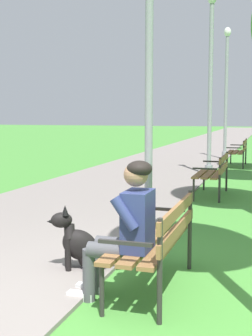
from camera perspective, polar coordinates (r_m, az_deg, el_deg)
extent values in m
plane|color=#478E38|center=(4.09, -3.90, -17.07)|extent=(120.00, 120.00, 0.00)
cube|color=gray|center=(27.74, 10.44, 3.15)|extent=(3.67, 60.00, 0.04)
cube|color=olive|center=(4.46, 0.45, -8.90)|extent=(0.14, 1.50, 0.04)
cube|color=olive|center=(4.41, 2.65, -9.08)|extent=(0.14, 1.50, 0.04)
cube|color=olive|center=(4.37, 4.90, -9.24)|extent=(0.14, 1.50, 0.04)
cube|color=olive|center=(4.31, 6.29, -7.54)|extent=(0.04, 1.50, 0.11)
cube|color=olive|center=(4.27, 6.32, -5.20)|extent=(0.04, 1.50, 0.11)
cylinder|color=#2D2B28|center=(5.16, 2.45, -9.32)|extent=(0.04, 0.04, 0.45)
cylinder|color=#2D2B28|center=(5.01, 7.81, -7.50)|extent=(0.04, 0.04, 0.85)
cube|color=#2D2B28|center=(5.02, 4.68, -5.04)|extent=(0.45, 0.04, 0.03)
cylinder|color=#2D2B28|center=(3.91, -2.97, -14.62)|extent=(0.04, 0.04, 0.45)
cylinder|color=#2D2B28|center=(3.71, 4.14, -12.53)|extent=(0.04, 0.04, 0.85)
cube|color=#2D2B28|center=(3.72, -0.08, -9.16)|extent=(0.45, 0.04, 0.03)
cube|color=olive|center=(9.53, 9.10, -0.66)|extent=(0.14, 1.50, 0.04)
cube|color=olive|center=(9.51, 10.14, -0.69)|extent=(0.14, 1.50, 0.04)
cube|color=olive|center=(9.49, 11.19, -0.73)|extent=(0.14, 1.50, 0.04)
cube|color=olive|center=(9.46, 11.84, 0.09)|extent=(0.04, 1.50, 0.11)
cube|color=olive|center=(9.44, 11.86, 1.17)|extent=(0.04, 1.50, 0.11)
cylinder|color=#2D2B28|center=(10.24, 9.50, -1.43)|extent=(0.04, 0.04, 0.45)
cylinder|color=#2D2B28|center=(10.16, 12.20, -0.42)|extent=(0.04, 0.04, 0.85)
cube|color=#2D2B28|center=(10.17, 10.66, 0.79)|extent=(0.45, 0.04, 0.03)
cylinder|color=#2D2B28|center=(8.89, 8.26, -2.63)|extent=(0.04, 0.04, 0.45)
cylinder|color=#2D2B28|center=(8.80, 11.37, -1.47)|extent=(0.04, 0.04, 0.85)
cube|color=#2D2B28|center=(8.81, 9.59, -0.08)|extent=(0.45, 0.04, 0.03)
cube|color=olive|center=(15.13, 12.58, 1.93)|extent=(0.14, 1.50, 0.04)
cube|color=olive|center=(15.11, 13.24, 1.91)|extent=(0.14, 1.50, 0.04)
cube|color=olive|center=(15.10, 13.90, 1.89)|extent=(0.14, 1.50, 0.04)
cube|color=olive|center=(15.08, 14.32, 2.41)|extent=(0.04, 1.50, 0.11)
cube|color=olive|center=(15.07, 14.34, 3.09)|extent=(0.04, 1.50, 0.11)
cylinder|color=#2D2B28|center=(15.83, 12.69, 1.31)|extent=(0.04, 0.04, 0.45)
cylinder|color=#2D2B28|center=(15.78, 14.44, 1.98)|extent=(0.04, 0.04, 0.85)
cube|color=#2D2B28|center=(15.79, 13.45, 2.75)|extent=(0.45, 0.04, 0.03)
cylinder|color=#2D2B28|center=(14.46, 12.23, 0.84)|extent=(0.04, 0.04, 0.45)
cylinder|color=#2D2B28|center=(14.41, 14.15, 1.57)|extent=(0.04, 0.04, 0.85)
cube|color=#2D2B28|center=(14.41, 13.06, 2.41)|extent=(0.45, 0.04, 0.03)
cylinder|color=#4C4C51|center=(4.25, -0.91, -9.38)|extent=(0.42, 0.14, 0.14)
cylinder|color=#4C4C51|center=(4.39, -3.57, -12.09)|extent=(0.11, 0.11, 0.47)
cube|color=silver|center=(4.49, -4.54, -14.40)|extent=(0.24, 0.09, 0.07)
cylinder|color=#4C4C51|center=(4.07, -1.81, -10.12)|extent=(0.42, 0.14, 0.14)
cylinder|color=#4C4C51|center=(4.21, -4.57, -12.91)|extent=(0.11, 0.11, 0.47)
cube|color=silver|center=(4.31, -5.56, -15.29)|extent=(0.24, 0.09, 0.07)
cube|color=navy|center=(4.03, 1.48, -6.45)|extent=(0.22, 0.36, 0.52)
cylinder|color=navy|center=(4.22, 1.45, -4.49)|extent=(0.25, 0.09, 0.30)
cylinder|color=navy|center=(3.84, -0.20, -5.58)|extent=(0.25, 0.09, 0.30)
sphere|color=#A37556|center=(3.97, 1.22, -0.80)|extent=(0.21, 0.21, 0.21)
ellipsoid|color=black|center=(3.95, 1.64, -0.10)|extent=(0.22, 0.23, 0.14)
ellipsoid|color=black|center=(4.99, -3.84, -10.68)|extent=(0.45, 0.42, 0.32)
ellipsoid|color=black|center=(4.94, -5.61, -9.37)|extent=(0.54, 0.43, 0.48)
ellipsoid|color=black|center=(4.93, -5.02, -8.92)|extent=(0.40, 0.33, 0.27)
cylinder|color=black|center=(5.01, -7.16, -10.27)|extent=(0.06, 0.06, 0.38)
cylinder|color=black|center=(4.90, -7.07, -10.68)|extent=(0.06, 0.06, 0.38)
cylinder|color=black|center=(4.89, -6.92, -7.78)|extent=(0.18, 0.20, 0.19)
ellipsoid|color=black|center=(4.86, -7.89, -6.32)|extent=(0.26, 0.23, 0.16)
cone|color=black|center=(4.86, -9.07, -6.46)|extent=(0.13, 0.13, 0.09)
cone|color=black|center=(4.88, -7.46, -5.05)|extent=(0.06, 0.06, 0.09)
cone|color=black|center=(4.79, -7.40, -5.26)|extent=(0.06, 0.06, 0.09)
cylinder|color=black|center=(5.06, -1.53, -12.04)|extent=(0.27, 0.17, 0.04)
cylinder|color=gray|center=(6.70, 2.73, -6.26)|extent=(0.20, 0.20, 0.30)
cylinder|color=gray|center=(6.53, 2.81, 8.19)|extent=(0.11, 0.11, 3.65)
cylinder|color=gray|center=(12.52, 10.06, -0.33)|extent=(0.20, 0.20, 0.30)
cylinder|color=gray|center=(12.45, 10.26, 9.21)|extent=(0.11, 0.11, 4.46)
cylinder|color=gray|center=(17.12, 11.95, 1.47)|extent=(0.20, 0.20, 0.30)
cylinder|color=gray|center=(17.07, 12.12, 8.29)|extent=(0.11, 0.11, 4.37)
ellipsoid|color=silver|center=(17.29, 12.31, 15.94)|extent=(0.24, 0.24, 0.32)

